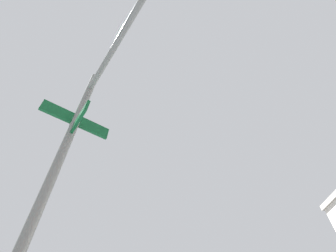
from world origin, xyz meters
TOP-DOWN VIEW (x-y plane):
  - traffic_signal_near at (-5.76, -6.30)m, footprint 3.09×2.16m

SIDE VIEW (x-z plane):
  - traffic_signal_near at x=-5.76m, z-range 1.11..6.39m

